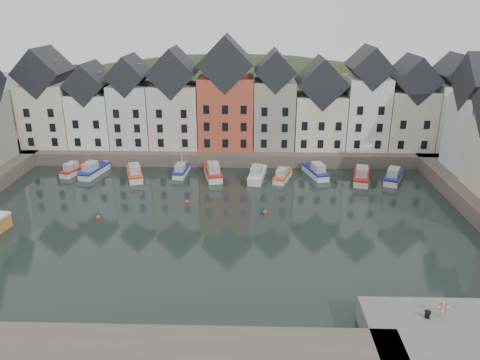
{
  "coord_description": "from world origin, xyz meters",
  "views": [
    {
      "loc": [
        4.42,
        -47.17,
        24.06
      ],
      "look_at": [
        2.9,
        6.0,
        3.99
      ],
      "focal_mm": 35.0,
      "sensor_mm": 36.0,
      "label": 1
    }
  ],
  "objects_px": {
    "mooring_bollard": "(428,314)",
    "life_ring_post": "(443,307)",
    "boat_a": "(74,170)",
    "boat_d": "(181,170)"
  },
  "relations": [
    {
      "from": "boat_a",
      "to": "life_ring_post",
      "type": "xyz_separation_m",
      "value": [
        41.26,
        -36.1,
        2.24
      ]
    },
    {
      "from": "mooring_bollard",
      "to": "life_ring_post",
      "type": "xyz_separation_m",
      "value": [
        1.11,
        0.17,
        0.55
      ]
    },
    {
      "from": "boat_a",
      "to": "boat_d",
      "type": "distance_m",
      "value": 16.24
    },
    {
      "from": "boat_d",
      "to": "life_ring_post",
      "type": "distance_m",
      "value": 44.0
    },
    {
      "from": "life_ring_post",
      "to": "boat_a",
      "type": "bearing_deg",
      "value": 138.82
    },
    {
      "from": "boat_a",
      "to": "mooring_bollard",
      "type": "relative_size",
      "value": 10.2
    },
    {
      "from": "boat_d",
      "to": "life_ring_post",
      "type": "height_order",
      "value": "boat_d"
    },
    {
      "from": "boat_a",
      "to": "life_ring_post",
      "type": "relative_size",
      "value": 4.39
    },
    {
      "from": "mooring_bollard",
      "to": "life_ring_post",
      "type": "relative_size",
      "value": 0.43
    },
    {
      "from": "boat_a",
      "to": "life_ring_post",
      "type": "height_order",
      "value": "life_ring_post"
    }
  ]
}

